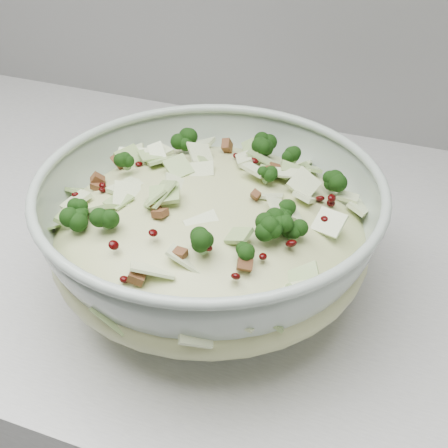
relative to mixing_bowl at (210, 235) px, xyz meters
The scene contains 3 objects.
counter 0.60m from the mixing_bowl, 160.73° to the left, with size 3.60×0.60×0.90m, color silver.
mixing_bowl is the anchor object (origin of this frame).
salad 0.02m from the mixing_bowl, 104.04° to the left, with size 0.31×0.31×0.13m.
Camera 1 is at (0.46, 1.18, 1.31)m, focal length 50.00 mm.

